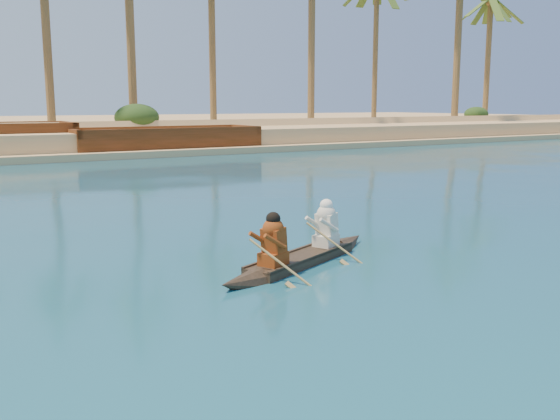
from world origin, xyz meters
TOP-DOWN VIEW (x-y plane):
  - canoe at (8.00, 0.06)m, footprint 4.27×2.29m
  - barge_right at (14.96, 24.62)m, footprint 10.60×3.62m

SIDE VIEW (x-z plane):
  - canoe at x=8.00m, z-range -0.37..0.84m
  - barge_right at x=14.96m, z-range -0.26..1.50m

